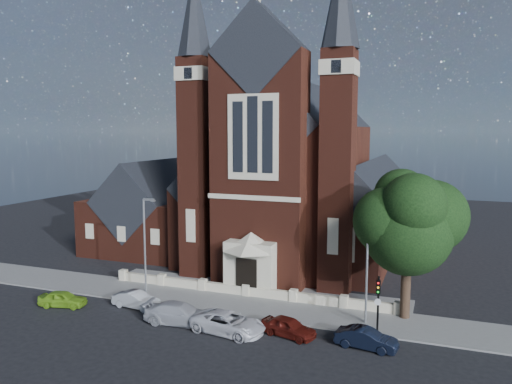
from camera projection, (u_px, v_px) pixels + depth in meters
ground at (279, 270)px, 48.79m from camera, size 120.00×120.00×0.00m
pavement_strip at (237, 304)px, 39.04m from camera, size 60.00×5.00×0.12m
forecourt_paving at (255, 289)px, 42.75m from camera, size 26.00×3.00×0.14m
forecourt_wall at (247, 297)px, 40.90m from camera, size 24.00×0.40×0.90m
church at (301, 179)px, 55.17m from camera, size 20.01×34.90×29.20m
parish_hall at (153, 215)px, 56.69m from camera, size 12.00×12.20×10.24m
street_tree at (409, 225)px, 34.90m from camera, size 6.40×6.60×10.70m
street_lamp_left at (146, 240)px, 40.79m from camera, size 1.16×0.22×8.09m
street_lamp_right at (368, 260)px, 34.48m from camera, size 1.16×0.22×8.09m
traffic_signal at (378, 297)px, 32.94m from camera, size 0.28×0.42×4.00m
car_lime_van at (63, 299)px, 38.48m from camera, size 3.90×2.28×1.25m
car_silver_a at (136, 300)px, 38.22m from camera, size 3.93×1.66×1.26m
car_silver_b at (180, 314)px, 35.04m from camera, size 5.26×2.48×1.48m
car_white_suv at (228, 323)px, 33.42m from camera, size 5.47×3.12×1.44m
car_dark_red at (288, 327)px, 32.92m from camera, size 4.05×2.46×1.29m
car_navy at (366, 339)px, 31.08m from camera, size 3.99×1.81×1.27m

